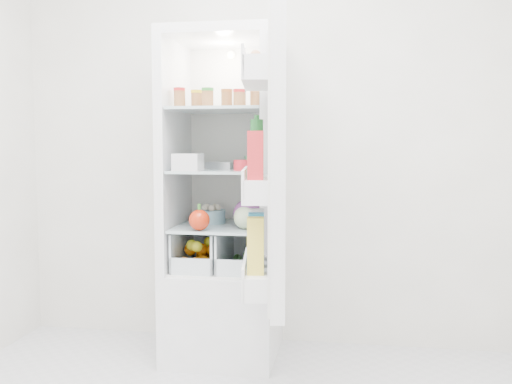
% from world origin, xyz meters
% --- Properties ---
extents(room_walls, '(3.02, 3.02, 2.61)m').
position_xyz_m(room_walls, '(0.00, 0.00, 1.59)').
color(room_walls, beige).
rests_on(room_walls, ground).
extents(refrigerator, '(0.60, 0.60, 1.80)m').
position_xyz_m(refrigerator, '(-0.20, 1.25, 0.67)').
color(refrigerator, silver).
rests_on(refrigerator, ground).
extents(shelf_low, '(0.49, 0.53, 0.01)m').
position_xyz_m(shelf_low, '(-0.20, 1.19, 0.74)').
color(shelf_low, '#A9C2C6').
rests_on(shelf_low, refrigerator).
extents(shelf_mid, '(0.49, 0.53, 0.02)m').
position_xyz_m(shelf_mid, '(-0.20, 1.19, 1.05)').
color(shelf_mid, '#A9C2C6').
rests_on(shelf_mid, refrigerator).
extents(shelf_top, '(0.49, 0.53, 0.02)m').
position_xyz_m(shelf_top, '(-0.20, 1.19, 1.38)').
color(shelf_top, '#A9C2C6').
rests_on(shelf_top, refrigerator).
extents(crisper_left, '(0.23, 0.46, 0.22)m').
position_xyz_m(crisper_left, '(-0.32, 1.19, 0.61)').
color(crisper_left, silver).
rests_on(crisper_left, refrigerator).
extents(crisper_right, '(0.23, 0.46, 0.22)m').
position_xyz_m(crisper_right, '(-0.08, 1.19, 0.61)').
color(crisper_right, silver).
rests_on(crisper_right, refrigerator).
extents(condiment_jars, '(0.46, 0.34, 0.08)m').
position_xyz_m(condiment_jars, '(-0.21, 1.13, 1.43)').
color(condiment_jars, '#B21919').
rests_on(condiment_jars, shelf_top).
extents(squeeze_bottle, '(0.05, 0.05, 0.18)m').
position_xyz_m(squeeze_bottle, '(0.01, 1.35, 1.48)').
color(squeeze_bottle, white).
rests_on(squeeze_bottle, shelf_top).
extents(tub_white, '(0.14, 0.14, 0.09)m').
position_xyz_m(tub_white, '(-0.34, 0.99, 1.10)').
color(tub_white, silver).
rests_on(tub_white, shelf_mid).
extents(tin_red, '(0.10, 0.10, 0.06)m').
position_xyz_m(tin_red, '(-0.07, 1.06, 1.09)').
color(tin_red, red).
rests_on(tin_red, shelf_mid).
extents(foil_tray, '(0.16, 0.13, 0.04)m').
position_xyz_m(foil_tray, '(-0.23, 1.26, 1.08)').
color(foil_tray, white).
rests_on(foil_tray, shelf_mid).
extents(tub_green, '(0.12, 0.15, 0.07)m').
position_xyz_m(tub_green, '(-0.03, 1.19, 1.09)').
color(tub_green, '#42925C').
rests_on(tub_green, shelf_mid).
extents(red_cabbage, '(0.15, 0.15, 0.15)m').
position_xyz_m(red_cabbage, '(-0.05, 1.10, 0.82)').
color(red_cabbage, '#541C50').
rests_on(red_cabbage, shelf_low).
extents(bell_pepper, '(0.11, 0.11, 0.11)m').
position_xyz_m(bell_pepper, '(-0.28, 0.97, 0.80)').
color(bell_pepper, red).
rests_on(bell_pepper, shelf_low).
extents(mushroom_bowl, '(0.21, 0.21, 0.07)m').
position_xyz_m(mushroom_bowl, '(-0.28, 1.25, 0.78)').
color(mushroom_bowl, '#7EABBC').
rests_on(mushroom_bowl, shelf_low).
extents(salad_bag, '(0.12, 0.12, 0.12)m').
position_xyz_m(salad_bag, '(-0.05, 1.06, 0.81)').
color(salad_bag, '#B3C997').
rests_on(salad_bag, shelf_low).
extents(citrus_pile, '(0.20, 0.31, 0.16)m').
position_xyz_m(citrus_pile, '(-0.32, 1.16, 0.58)').
color(citrus_pile, orange).
rests_on(citrus_pile, refrigerator).
extents(veg_pile, '(0.16, 0.30, 0.10)m').
position_xyz_m(veg_pile, '(-0.07, 1.18, 0.56)').
color(veg_pile, '#214E1A').
rests_on(veg_pile, refrigerator).
extents(fridge_door, '(0.25, 0.60, 1.30)m').
position_xyz_m(fridge_door, '(0.14, 0.61, 1.09)').
color(fridge_door, silver).
rests_on(fridge_door, refrigerator).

